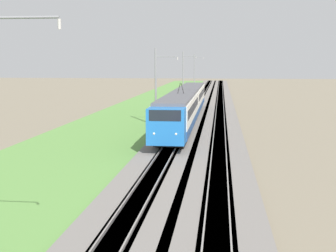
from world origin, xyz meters
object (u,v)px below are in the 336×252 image
catenary_mast_far (183,75)px  catenary_mast_mid (156,87)px  passenger_train (186,104)px  catenary_mast_distant (195,71)px

catenary_mast_far → catenary_mast_mid: bearing=-180.0°
passenger_train → catenary_mast_mid: bearing=-48.6°
catenary_mast_far → catenary_mast_distant: (37.49, 0.00, 0.10)m
catenary_mast_mid → catenary_mast_distant: catenary_mast_distant is taller
catenary_mast_mid → catenary_mast_far: bearing=0.0°
passenger_train → catenary_mast_mid: 4.56m
passenger_train → catenary_mast_distant: 72.41m
catenary_mast_mid → catenary_mast_distant: bearing=0.0°
catenary_mast_distant → catenary_mast_far: bearing=-180.0°
catenary_mast_mid → catenary_mast_distant: 74.99m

